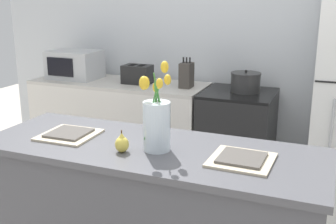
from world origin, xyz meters
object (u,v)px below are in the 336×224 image
Objects in this scene: knife_block at (186,75)px; flower_vase at (156,122)px; microwave at (75,64)px; toaster at (137,74)px; pear_figurine at (122,143)px; cooking_pot at (246,82)px; plate_setting_right at (242,159)px; stove_range at (236,143)px; plate_setting_left at (69,134)px.

flower_vase is at bearing -75.30° from knife_block.
flower_vase is 0.93× the size of microwave.
toaster is 0.58× the size of microwave.
cooking_pot reaches higher than pear_figurine.
knife_block is (1.17, 0.00, -0.02)m from microwave.
pear_figurine reaches higher than plate_setting_right.
stove_range is at bearing 103.37° from plate_setting_right.
flower_vase reaches higher than stove_range.
stove_range is at bearing 70.13° from plate_setting_left.
cooking_pot reaches higher than toaster.
flower_vase reaches higher than toaster.
flower_vase is 1.67m from cooking_pot.
stove_range is at bearing 88.33° from flower_vase.
stove_range is 1.79m from plate_setting_left.
stove_range is at bearing 0.02° from microwave.
flower_vase is at bearing -91.67° from stove_range.
pear_figurine is (-0.15, -0.09, -0.10)m from flower_vase.
microwave is at bearing -179.98° from stove_range.
plate_setting_left is 1.66m from toaster.
stove_range is 1.10m from toaster.
stove_range is 0.74m from knife_block.
plate_setting_left is at bearing 164.70° from pear_figurine.
flower_vase is 1.50× the size of plate_setting_right.
flower_vase reaches higher than knife_block.
knife_block reaches higher than plate_setting_left.
toaster is (-1.34, 1.62, 0.03)m from plate_setting_right.
knife_block is at bearing 86.14° from plate_setting_left.
knife_block is at bearing 99.26° from pear_figurine.
cooking_pot is at bearing 82.23° from pear_figurine.
toaster is (-0.38, 1.62, 0.03)m from plate_setting_left.
plate_setting_right is (0.38, -1.62, 0.51)m from stove_range.
stove_range is at bearing -0.04° from toaster.
knife_block is at bearing 104.70° from flower_vase.
microwave is 1.17m from knife_block.
plate_setting_left is (-0.58, -1.62, 0.51)m from stove_range.
plate_setting_left is at bearing -76.94° from toaster.
toaster is at bearing 0.11° from microwave.
microwave is at bearing -178.85° from cooking_pot.
microwave reaches higher than plate_setting_right.
toaster is at bearing 119.21° from flower_vase.
microwave is (-1.59, 1.63, -0.06)m from flower_vase.
plate_setting_left is 1.06× the size of toaster.
microwave and knife_block have the same top height.
cooking_pot is at bearing 69.10° from plate_setting_left.
microwave is (-1.06, 1.62, 0.08)m from plate_setting_left.
pear_figurine is 2.25m from microwave.
toaster is at bearing 103.06° from plate_setting_left.
microwave is at bearing 134.38° from flower_vase.
toaster is 1.01m from cooking_pot.
stove_range is 3.58× the size of cooking_pot.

